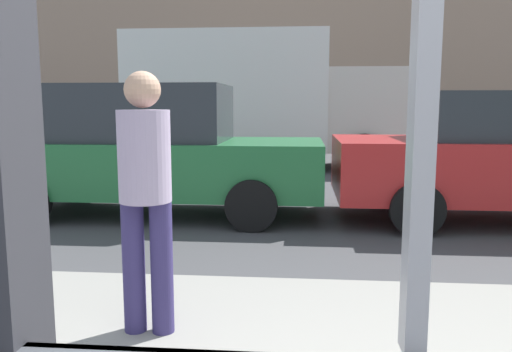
% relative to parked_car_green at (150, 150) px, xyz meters
% --- Properties ---
extents(ground_plane, '(60.00, 60.00, 0.00)m').
position_rel_parked_car_green_xyz_m(ground_plane, '(2.36, 2.17, -0.90)').
color(ground_plane, '#424244').
extents(building_facade_far, '(28.00, 1.20, 6.23)m').
position_rel_parked_car_green_xyz_m(building_facade_far, '(2.36, 13.07, 2.21)').
color(building_facade_far, gray).
rests_on(building_facade_far, ground).
extents(parked_car_green, '(4.64, 1.90, 1.80)m').
position_rel_parked_car_green_xyz_m(parked_car_green, '(0.00, 0.00, 0.00)').
color(parked_car_green, '#236B38').
rests_on(parked_car_green, ground).
extents(box_truck, '(6.43, 2.44, 3.20)m').
position_rel_parked_car_green_xyz_m(box_truck, '(1.01, 5.50, 0.80)').
color(box_truck, silver).
rests_on(box_truck, ground).
extents(pedestrian, '(0.32, 0.32, 1.63)m').
position_rel_parked_car_green_xyz_m(pedestrian, '(1.14, -3.90, 0.14)').
color(pedestrian, navy).
rests_on(pedestrian, sidewalk_strip).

